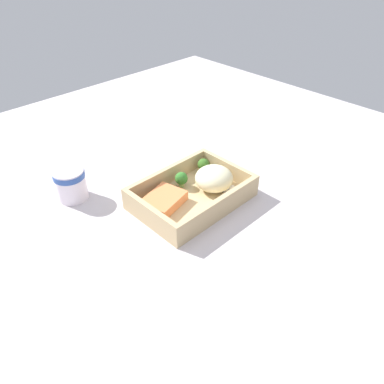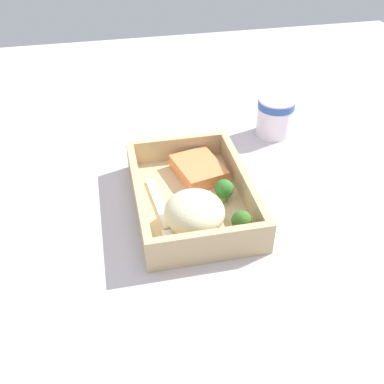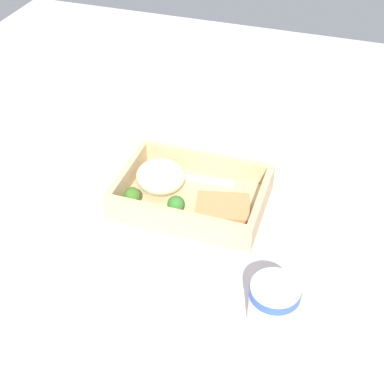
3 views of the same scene
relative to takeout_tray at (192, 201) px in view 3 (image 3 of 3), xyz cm
name	(u,v)px [view 3 (image 3 of 3)]	position (x,y,z in cm)	size (l,w,h in cm)	color
ground_plane	(192,207)	(0.00, 0.00, -1.60)	(160.00, 160.00, 2.00)	#C0B7BB
takeout_tray	(192,201)	(0.00, 0.00, 0.00)	(25.92, 18.03, 1.20)	tan
tray_rim	(192,189)	(0.00, 0.00, 2.70)	(25.92, 18.03, 4.19)	tan
salmon_fillet	(223,210)	(-6.37, 2.49, 1.76)	(9.15, 7.06, 2.31)	#EE854D
mashed_potatoes	(161,176)	(6.27, -0.97, 3.34)	(9.02, 8.92, 5.48)	beige
broccoli_floret_1	(132,196)	(9.20, 5.30, 2.96)	(3.00, 3.00, 3.98)	#819D5B
broccoli_floret_2	(176,205)	(1.25, 4.88, 2.80)	(3.04, 3.04, 3.83)	#7CA25A
fork	(184,177)	(3.27, -5.25, 0.82)	(15.89, 3.13, 0.44)	white
paper_cup	(273,302)	(-18.81, 20.64, 3.59)	(7.15, 7.15, 7.51)	white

